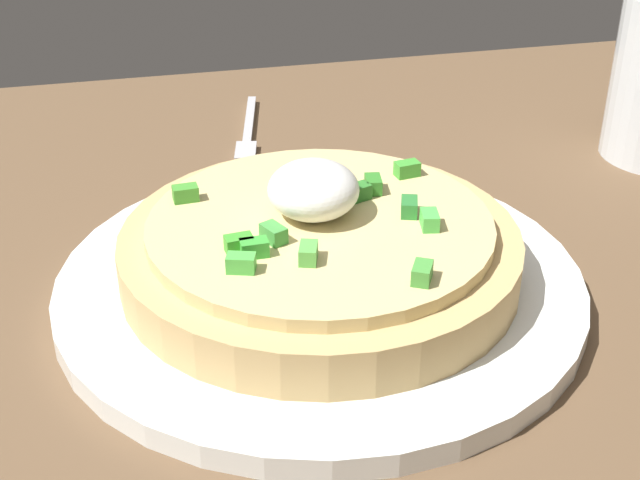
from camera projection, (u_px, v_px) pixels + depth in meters
The scene contains 4 objects.
dining_table at pixel (237, 391), 41.84cm from camera, with size 128.38×80.29×3.30cm, color brown.
plate at pixel (320, 284), 45.73cm from camera, with size 26.75×26.75×1.20cm, color white.
pizza at pixel (320, 246), 44.64cm from camera, with size 20.02×20.02×5.89cm.
fork at pixel (248, 134), 63.50cm from camera, with size 3.35×11.37×0.50cm.
Camera 1 is at (3.70, 32.77, 28.65)cm, focal length 50.12 mm.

